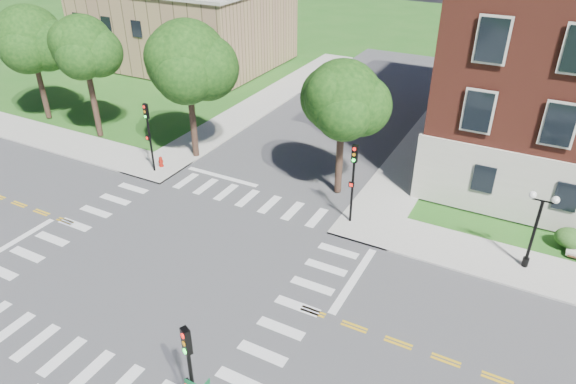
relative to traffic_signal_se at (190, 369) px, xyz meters
The scene contains 17 objects.
ground 10.61m from the traffic_signal_se, 133.71° to the left, with size 160.00×160.00×0.00m, color #215B19.
road_ew 10.61m from the traffic_signal_se, 133.71° to the left, with size 90.00×12.00×0.01m, color #3D3D3F.
road_ns 10.61m from the traffic_signal_se, 133.71° to the left, with size 12.00×90.00×0.01m, color #3D3D3F.
sidewalk_ne 24.39m from the traffic_signal_se, 69.73° to the left, with size 34.00×34.00×0.12m.
sidewalk_nw 32.02m from the traffic_signal_se, 134.59° to the left, with size 34.00×34.00×0.12m.
crosswalk_east 7.98m from the traffic_signal_se, 88.38° to the left, with size 2.20×10.20×0.02m, color silver, non-canonical shape.
stop_bar_east 10.95m from the traffic_signal_se, 80.06° to the left, with size 0.40×5.50×0.00m, color silver.
secondary_building 47.27m from the traffic_signal_se, 127.85° to the left, with size 20.40×15.40×8.30m.
tree_a 34.13m from the traffic_signal_se, 148.22° to the left, with size 5.24×5.24×9.21m.
tree_b 28.33m from the traffic_signal_se, 142.27° to the left, with size 4.46×4.46×9.18m.
tree_c 22.62m from the traffic_signal_se, 126.93° to the left, with size 5.43×5.43×9.60m.
tree_d 18.25m from the traffic_signal_se, 97.34° to the left, with size 4.51×4.51×8.45m.
traffic_signal_se is the anchor object (origin of this frame).
traffic_signal_ne 14.98m from the traffic_signal_se, 91.12° to the left, with size 0.34×0.37×4.80m.
traffic_signal_nw 20.52m from the traffic_signal_se, 134.89° to the left, with size 0.36×0.42×4.80m.
twin_lamp_west 17.79m from the traffic_signal_se, 59.17° to the left, with size 1.36×0.36×4.23m.
fire_hydrant 21.20m from the traffic_signal_se, 133.48° to the left, with size 0.35×0.35×0.75m.
Camera 1 is at (15.18, -15.96, 16.45)m, focal length 32.00 mm.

